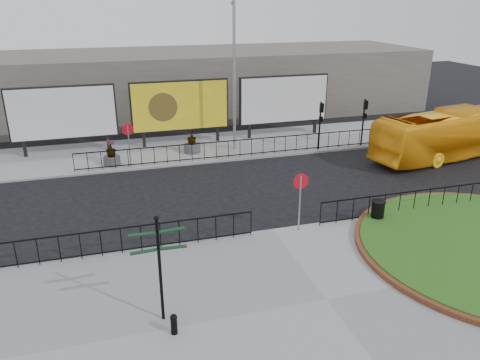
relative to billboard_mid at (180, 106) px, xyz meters
name	(u,v)px	position (x,y,z in m)	size (l,w,h in m)	color
ground	(272,232)	(1.50, -12.97, -2.60)	(90.00, 90.00, 0.00)	black
pavement_near	(326,301)	(1.50, -17.97, -2.54)	(30.00, 10.00, 0.12)	gray
pavement_far	(208,147)	(1.50, -0.97, -2.54)	(44.00, 6.00, 0.12)	gray
railing_near_left	(121,240)	(-4.50, -13.27, -1.93)	(10.00, 0.10, 1.10)	black
railing_near_right	(414,201)	(8.00, -13.27, -1.93)	(9.00, 0.10, 1.10)	black
railing_far	(234,149)	(2.50, -3.67, -1.93)	(18.00, 0.10, 1.10)	black
speed_sign_far	(128,136)	(-3.50, -3.57, -0.68)	(0.64, 0.07, 2.47)	gray
speed_sign_near	(300,190)	(2.50, -13.37, -0.68)	(0.64, 0.07, 2.47)	gray
billboard_left	(63,113)	(-7.00, 0.00, 0.00)	(6.20, 0.31, 4.10)	black
billboard_mid	(180,106)	(0.00, 0.00, 0.00)	(6.20, 0.31, 4.10)	black
billboard_right	(284,100)	(7.00, 0.00, 0.00)	(6.20, 0.31, 4.10)	black
lamp_post	(234,73)	(3.01, -1.97, 2.23)	(0.74, 0.18, 9.23)	gray
signal_pole_a	(321,119)	(8.00, -3.63, -0.50)	(0.22, 0.26, 3.00)	black
signal_pole_b	(364,115)	(11.00, -3.63, -0.50)	(0.22, 0.26, 3.00)	black
building_backdrop	(180,83)	(1.50, 9.03, -0.10)	(40.00, 10.00, 5.00)	#666259
fingerpost_sign	(159,259)	(-3.55, -17.47, -0.45)	(1.58, 0.26, 3.37)	black
bollard	(174,323)	(-3.34, -18.21, -2.13)	(0.21, 0.21, 0.64)	black
litter_bin	(378,211)	(6.00, -13.57, -2.00)	(0.57, 0.57, 0.95)	black
bus	(449,134)	(14.86, -6.86, -1.16)	(2.42, 10.33, 2.88)	#FFAF16
planter_a	(111,155)	(-4.50, -2.94, -1.93)	(0.94, 0.94, 1.48)	#4C4C4F
planter_b	(192,144)	(0.30, -1.97, -1.94)	(1.01, 1.01, 1.51)	#4C4C4F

